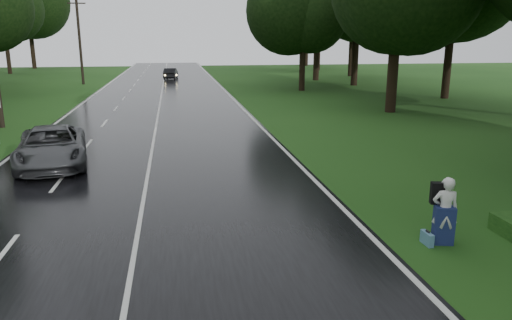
{
  "coord_description": "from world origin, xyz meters",
  "views": [
    {
      "loc": [
        1.05,
        -9.03,
        4.9
      ],
      "look_at": [
        3.56,
        5.74,
        1.1
      ],
      "focal_mm": 34.0,
      "sensor_mm": 36.0,
      "label": 1
    }
  ],
  "objects": [
    {
      "name": "tree_right_d",
      "position": [
        15.49,
        21.61,
        0.0
      ],
      "size": [
        9.2,
        9.2,
        14.38
      ],
      "primitive_type": null,
      "color": "black",
      "rests_on": "ground"
    },
    {
      "name": "tree_right_f",
      "position": [
        17.69,
        46.76,
        0.0
      ],
      "size": [
        11.02,
        11.02,
        17.22
      ],
      "primitive_type": null,
      "color": "black",
      "rests_on": "ground"
    },
    {
      "name": "ground",
      "position": [
        0.0,
        0.0,
        0.0
      ],
      "size": [
        160.0,
        160.0,
        0.0
      ],
      "primitive_type": "plane",
      "color": "#204B16",
      "rests_on": "ground"
    },
    {
      "name": "utility_pole_mid",
      "position": [
        -8.5,
        19.75,
        0.0
      ],
      "size": [
        1.8,
        0.28,
        10.78
      ],
      "primitive_type": null,
      "color": "black",
      "rests_on": "ground"
    },
    {
      "name": "suitcase",
      "position": [
        6.98,
        1.05,
        0.16
      ],
      "size": [
        0.14,
        0.45,
        0.32
      ],
      "primitive_type": "cube",
      "rotation": [
        0.0,
        0.0,
        0.02
      ],
      "color": "teal",
      "rests_on": "ground"
    },
    {
      "name": "grey_car",
      "position": [
        -3.71,
        10.36,
        0.79
      ],
      "size": [
        3.36,
        5.73,
        1.5
      ],
      "primitive_type": "imported",
      "rotation": [
        0.0,
        0.0,
        0.17
      ],
      "color": "#45474A",
      "rests_on": "road"
    },
    {
      "name": "utility_pole_far",
      "position": [
        -8.5,
        45.95,
        0.0
      ],
      "size": [
        1.8,
        0.28,
        9.27
      ],
      "primitive_type": null,
      "color": "black",
      "rests_on": "ground"
    },
    {
      "name": "far_car",
      "position": [
        0.82,
        50.74,
        0.69
      ],
      "size": [
        1.79,
        4.07,
        1.3
      ],
      "primitive_type": "imported",
      "rotation": [
        0.0,
        0.0,
        3.03
      ],
      "color": "black",
      "rests_on": "road"
    },
    {
      "name": "lane_center",
      "position": [
        0.0,
        20.0,
        0.04
      ],
      "size": [
        0.12,
        140.0,
        0.01
      ],
      "primitive_type": "cube",
      "color": "silver",
      "rests_on": "road"
    },
    {
      "name": "road",
      "position": [
        0.0,
        20.0,
        0.02
      ],
      "size": [
        12.0,
        140.0,
        0.04
      ],
      "primitive_type": "cube",
      "color": "black",
      "rests_on": "ground"
    },
    {
      "name": "tree_right_e",
      "position": [
        13.08,
        35.86,
        0.0
      ],
      "size": [
        8.08,
        8.08,
        12.63
      ],
      "primitive_type": null,
      "color": "black",
      "rests_on": "ground"
    },
    {
      "name": "hitchhiker",
      "position": [
        7.39,
        1.07,
        0.78
      ],
      "size": [
        0.7,
        0.66,
        1.69
      ],
      "color": "silver",
      "rests_on": "ground"
    }
  ]
}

